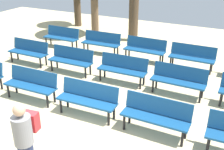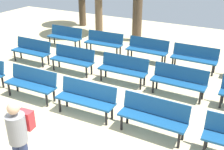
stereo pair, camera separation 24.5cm
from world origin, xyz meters
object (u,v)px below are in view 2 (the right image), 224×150
(bench_r2_c2, at_px, (147,48))
(visitor_with_backpack, at_px, (19,136))
(bench_r2_c3, at_px, (195,57))
(tree_1, at_px, (138,2))
(bench_r0_c1, at_px, (32,82))
(bench_r1_c1, at_px, (73,58))
(bench_r1_c3, at_px, (179,80))
(bench_r0_c3, at_px, (153,115))
(bench_r2_c0, at_px, (65,35))
(bench_r2_c1, at_px, (104,41))
(bench_r0_c2, at_px, (86,97))
(bench_r1_c0, at_px, (32,49))
(bench_r1_c2, at_px, (123,68))

(bench_r2_c2, bearing_deg, visitor_with_backpack, -87.73)
(bench_r2_c2, bearing_deg, bench_r2_c3, -0.91)
(bench_r2_c2, height_order, tree_1, tree_1)
(bench_r0_c1, bearing_deg, bench_r2_c3, 47.97)
(bench_r1_c1, height_order, bench_r1_c3, same)
(bench_r0_c3, height_order, bench_r2_c0, same)
(bench_r0_c3, distance_m, bench_r2_c1, 5.69)
(bench_r0_c3, relative_size, bench_r2_c2, 1.00)
(bench_r0_c2, relative_size, visitor_with_backpack, 0.98)
(bench_r2_c0, xyz_separation_m, visitor_with_backpack, (4.05, -6.65, 0.43))
(visitor_with_backpack, bearing_deg, bench_r1_c1, -71.84)
(bench_r2_c0, xyz_separation_m, tree_1, (2.42, 2.30, 1.29))
(bench_r0_c3, bearing_deg, visitor_with_backpack, -123.50)
(bench_r1_c3, height_order, bench_r2_c0, same)
(bench_r2_c0, distance_m, tree_1, 3.58)
(bench_r0_c1, distance_m, tree_1, 6.66)
(bench_r2_c0, xyz_separation_m, bench_r2_c3, (5.64, 0.06, 0.00))
(bench_r1_c0, xyz_separation_m, bench_r2_c1, (1.92, 2.17, 0.00))
(bench_r1_c1, relative_size, tree_1, 0.45)
(bench_r1_c0, distance_m, bench_r2_c0, 2.10)
(bench_r2_c2, bearing_deg, bench_r2_c1, -178.87)
(bench_r2_c3, height_order, visitor_with_backpack, visitor_with_backpack)
(bench_r1_c0, distance_m, visitor_with_backpack, 6.10)
(bench_r1_c2, distance_m, visitor_with_backpack, 4.64)
(bench_r2_c0, height_order, bench_r2_c2, same)
(bench_r1_c0, xyz_separation_m, bench_r1_c1, (1.92, -0.01, 0.00))
(bench_r2_c3, bearing_deg, bench_r2_c2, 178.42)
(bench_r1_c1, xyz_separation_m, bench_r2_c3, (3.71, 2.16, 0.00))
(bench_r0_c2, relative_size, bench_r0_c3, 1.01)
(bench_r0_c2, distance_m, bench_r2_c2, 4.32)
(visitor_with_backpack, bearing_deg, bench_r2_c0, -65.51)
(visitor_with_backpack, bearing_deg, tree_1, -86.55)
(bench_r1_c2, bearing_deg, bench_r1_c1, -178.89)
(bench_r2_c3, relative_size, tree_1, 0.45)
(bench_r0_c3, xyz_separation_m, visitor_with_backpack, (-1.65, -2.45, 0.43))
(bench_r0_c2, height_order, visitor_with_backpack, visitor_with_backpack)
(bench_r2_c1, xyz_separation_m, visitor_with_backpack, (2.11, -6.73, 0.43))
(bench_r2_c1, bearing_deg, bench_r0_c1, -91.00)
(bench_r2_c1, xyz_separation_m, bench_r2_c2, (1.90, 0.02, 0.00))
(bench_r2_c0, height_order, visitor_with_backpack, visitor_with_backpack)
(bench_r2_c0, bearing_deg, bench_r1_c2, -27.55)
(bench_r1_c1, bearing_deg, tree_1, 83.08)
(bench_r1_c0, height_order, bench_r1_c3, same)
(bench_r1_c1, height_order, bench_r1_c2, same)
(bench_r1_c2, bearing_deg, visitor_with_backpack, -88.73)
(tree_1, xyz_separation_m, visitor_with_backpack, (1.62, -8.95, -0.86))
(bench_r0_c1, relative_size, bench_r0_c3, 1.01)
(visitor_with_backpack, bearing_deg, bench_r0_c2, -92.70)
(bench_r2_c2, relative_size, tree_1, 0.45)
(bench_r1_c0, xyz_separation_m, tree_1, (2.41, 4.40, 1.29))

